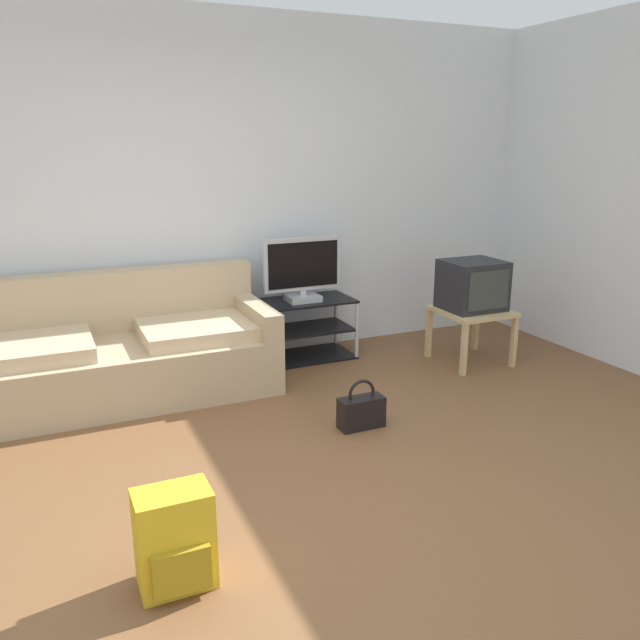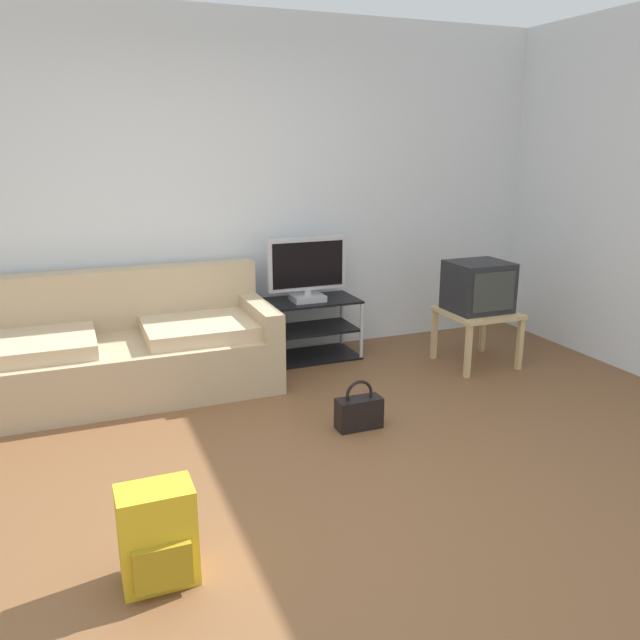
{
  "view_description": "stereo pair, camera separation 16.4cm",
  "coord_description": "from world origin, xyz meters",
  "px_view_note": "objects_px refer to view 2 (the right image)",
  "views": [
    {
      "loc": [
        -1.13,
        -2.52,
        1.73
      ],
      "look_at": [
        0.54,
        1.19,
        0.6
      ],
      "focal_mm": 35.84,
      "sensor_mm": 36.0,
      "label": 1
    },
    {
      "loc": [
        -0.98,
        -2.59,
        1.73
      ],
      "look_at": [
        0.54,
        1.19,
        0.6
      ],
      "focal_mm": 35.84,
      "sensor_mm": 36.0,
      "label": 2
    }
  ],
  "objects_px": {
    "couch": "(120,350)",
    "crt_tv": "(478,286)",
    "handbag": "(359,412)",
    "tv_stand": "(307,329)",
    "side_table": "(477,319)",
    "flat_tv": "(307,270)",
    "backpack": "(158,536)"
  },
  "relations": [
    {
      "from": "couch",
      "to": "crt_tv",
      "type": "relative_size",
      "value": 4.73
    },
    {
      "from": "couch",
      "to": "handbag",
      "type": "height_order",
      "value": "couch"
    },
    {
      "from": "tv_stand",
      "to": "crt_tv",
      "type": "xyz_separation_m",
      "value": [
        1.21,
        -0.63,
        0.39
      ]
    },
    {
      "from": "couch",
      "to": "side_table",
      "type": "bearing_deg",
      "value": -9.78
    },
    {
      "from": "couch",
      "to": "flat_tv",
      "type": "relative_size",
      "value": 3.28
    },
    {
      "from": "tv_stand",
      "to": "crt_tv",
      "type": "bearing_deg",
      "value": -27.31
    },
    {
      "from": "side_table",
      "to": "backpack",
      "type": "height_order",
      "value": "side_table"
    },
    {
      "from": "backpack",
      "to": "handbag",
      "type": "relative_size",
      "value": 1.32
    },
    {
      "from": "flat_tv",
      "to": "crt_tv",
      "type": "bearing_deg",
      "value": -26.46
    },
    {
      "from": "side_table",
      "to": "crt_tv",
      "type": "relative_size",
      "value": 1.2
    },
    {
      "from": "handbag",
      "to": "tv_stand",
      "type": "bearing_deg",
      "value": 82.8
    },
    {
      "from": "couch",
      "to": "side_table",
      "type": "relative_size",
      "value": 3.96
    },
    {
      "from": "tv_stand",
      "to": "side_table",
      "type": "bearing_deg",
      "value": -27.91
    },
    {
      "from": "couch",
      "to": "crt_tv",
      "type": "distance_m",
      "value": 2.75
    },
    {
      "from": "couch",
      "to": "handbag",
      "type": "relative_size",
      "value": 6.71
    },
    {
      "from": "flat_tv",
      "to": "crt_tv",
      "type": "xyz_separation_m",
      "value": [
        1.21,
        -0.6,
        -0.11
      ]
    },
    {
      "from": "tv_stand",
      "to": "handbag",
      "type": "relative_size",
      "value": 2.63
    },
    {
      "from": "side_table",
      "to": "flat_tv",
      "type": "bearing_deg",
      "value": 152.93
    },
    {
      "from": "crt_tv",
      "to": "backpack",
      "type": "bearing_deg",
      "value": -147.31
    },
    {
      "from": "tv_stand",
      "to": "backpack",
      "type": "height_order",
      "value": "tv_stand"
    },
    {
      "from": "side_table",
      "to": "backpack",
      "type": "distance_m",
      "value": 3.27
    },
    {
      "from": "tv_stand",
      "to": "side_table",
      "type": "distance_m",
      "value": 1.38
    },
    {
      "from": "flat_tv",
      "to": "tv_stand",
      "type": "bearing_deg",
      "value": 90.0
    },
    {
      "from": "crt_tv",
      "to": "handbag",
      "type": "height_order",
      "value": "crt_tv"
    },
    {
      "from": "tv_stand",
      "to": "side_table",
      "type": "height_order",
      "value": "tv_stand"
    },
    {
      "from": "couch",
      "to": "crt_tv",
      "type": "xyz_separation_m",
      "value": [
        2.69,
        -0.45,
        0.33
      ]
    },
    {
      "from": "couch",
      "to": "handbag",
      "type": "distance_m",
      "value": 1.79
    },
    {
      "from": "flat_tv",
      "to": "side_table",
      "type": "bearing_deg",
      "value": -27.07
    },
    {
      "from": "side_table",
      "to": "crt_tv",
      "type": "xyz_separation_m",
      "value": [
        -0.0,
        0.02,
        0.26
      ]
    },
    {
      "from": "couch",
      "to": "crt_tv",
      "type": "bearing_deg",
      "value": -9.45
    },
    {
      "from": "crt_tv",
      "to": "tv_stand",
      "type": "bearing_deg",
      "value": 152.69
    },
    {
      "from": "couch",
      "to": "flat_tv",
      "type": "xyz_separation_m",
      "value": [
        1.48,
        0.15,
        0.44
      ]
    }
  ]
}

